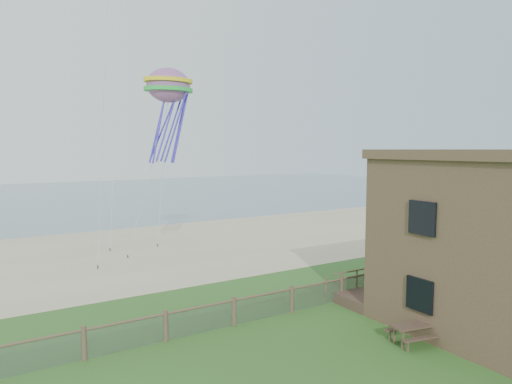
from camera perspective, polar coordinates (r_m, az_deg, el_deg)
sand_beach at (r=34.32m, az=-15.89°, el=-7.29°), size 72.00×20.00×0.02m
ocean at (r=77.17m, az=-24.83°, el=-0.62°), size 160.00×68.00×0.02m
chainlink_fence at (r=19.81m, az=-2.77°, el=-14.88°), size 36.20×0.20×1.25m
motel_deck at (r=27.69m, az=23.03°, el=-10.04°), size 15.00×2.00×0.50m
picnic_table at (r=19.19m, az=19.06°, el=-16.46°), size 1.96×1.63×0.73m
octopus_kite at (r=29.62m, az=-10.82°, el=9.76°), size 3.68×3.08×6.49m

